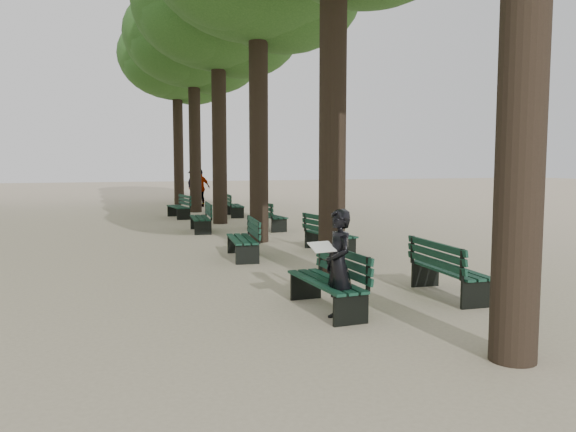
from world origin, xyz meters
name	(u,v)px	position (x,y,z in m)	size (l,w,h in m)	color
ground	(319,325)	(0.00, 0.00, 0.00)	(120.00, 120.00, 0.00)	#C4B394
tree_central_3	(218,6)	(1.50, 13.00, 7.65)	(6.00, 6.00, 9.95)	#33261C
tree_central_4	(193,37)	(1.50, 18.00, 7.65)	(6.00, 6.00, 9.95)	#33261C
tree_central_5	(177,57)	(1.50, 23.00, 7.65)	(6.00, 6.00, 9.95)	#33261C
bench_left_0	(326,293)	(0.37, 0.62, 0.27)	(0.63, 1.82, 0.92)	black
bench_left_1	(242,247)	(0.37, 5.51, 0.27)	(0.78, 1.85, 0.92)	black
bench_left_2	(200,223)	(0.37, 10.77, 0.27)	(0.73, 1.84, 0.92)	black
bench_left_3	(178,211)	(0.37, 15.54, 0.27)	(0.75, 1.85, 0.92)	black
bench_right_0	(449,280)	(2.63, 0.79, 0.27)	(0.70, 1.84, 0.92)	black
bench_right_1	(329,241)	(2.63, 5.71, 0.27)	(0.78, 1.86, 0.92)	black
bench_right_2	(270,221)	(2.63, 10.59, 0.27)	(0.71, 1.84, 0.92)	black
bench_right_3	(235,210)	(2.63, 15.43, 0.27)	(0.73, 1.85, 0.92)	black
man_with_map	(338,265)	(0.33, 0.12, 0.78)	(0.60, 0.63, 1.56)	black
pedestrian_c	(200,188)	(2.24, 20.86, 0.95)	(1.11, 0.38, 1.90)	#262628
pedestrian_b	(193,184)	(3.07, 27.79, 0.90)	(1.17, 0.36, 1.81)	#262628
pedestrian_d	(178,188)	(1.71, 24.73, 0.79)	(0.78, 0.32, 1.59)	#262628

